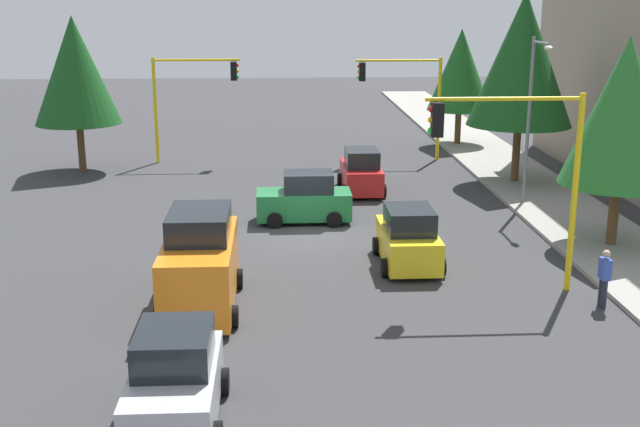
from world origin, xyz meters
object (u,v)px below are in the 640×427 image
tree_opposite_side (75,70)px  car_silver (175,381)px  traffic_signal_far_right (190,88)px  car_red (361,172)px  street_lamp_curbside (533,104)px  car_green (305,199)px  tree_roadside_far (460,70)px  car_yellow (408,239)px  traffic_signal_near_left (518,154)px  tree_roadside_mid (522,59)px  traffic_signal_far_left (405,88)px  pedestrian_crossing (604,277)px  delivery_van_orange (200,264)px  tree_roadside_near (624,112)px

tree_opposite_side → car_silver: bearing=17.0°
traffic_signal_far_right → car_red: traffic_signal_far_right is taller
traffic_signal_far_right → tree_opposite_side: 5.80m
street_lamp_curbside → car_green: size_ratio=1.91×
tree_roadside_far → car_yellow: size_ratio=1.85×
car_yellow → car_red: same height
traffic_signal_near_left → tree_opposite_side: tree_opposite_side is taller
tree_roadside_mid → traffic_signal_far_left: bearing=-144.1°
car_green → traffic_signal_near_left: bearing=36.1°
traffic_signal_near_left → pedestrian_crossing: 4.22m
tree_roadside_mid → delivery_van_orange: (14.76, -13.38, -4.51)m
tree_roadside_mid → car_silver: tree_roadside_mid is taller
traffic_signal_far_left → tree_roadside_mid: size_ratio=0.62×
tree_roadside_near → delivery_van_orange: 15.09m
car_yellow → traffic_signal_far_right: bearing=-153.4°
traffic_signal_far_left → car_red: size_ratio=1.44×
traffic_signal_far_left → tree_opposite_side: size_ratio=0.71×
car_yellow → pedestrian_crossing: size_ratio=2.17×
traffic_signal_far_right → tree_roadside_far: size_ratio=0.81×
street_lamp_curbside → pedestrian_crossing: bearing=-6.2°
traffic_signal_far_right → delivery_van_orange: (20.76, 2.30, -2.64)m
car_red → pedestrian_crossing: size_ratio=2.24×
tree_roadside_far → car_yellow: 22.69m
tree_roadside_near → street_lamp_curbside: bearing=-167.0°
delivery_van_orange → pedestrian_crossing: delivery_van_orange is taller
traffic_signal_near_left → traffic_signal_far_right: 23.03m
tree_roadside_near → tree_roadside_far: (-20.00, -1.00, -0.34)m
traffic_signal_far_left → tree_roadside_far: 5.57m
tree_roadside_far → delivery_van_orange: (24.76, -12.88, -3.17)m
car_red → car_silver: same height
tree_roadside_far → delivery_van_orange: 28.09m
traffic_signal_near_left → traffic_signal_far_right: size_ratio=1.07×
traffic_signal_far_left → tree_roadside_far: size_ratio=0.80×
car_silver → delivery_van_orange: bearing=-179.7°
car_yellow → delivery_van_orange: bearing=-62.9°
tree_roadside_near → car_red: size_ratio=1.92×
tree_opposite_side → tree_roadside_far: bearing=106.3°
traffic_signal_far_right → car_red: bearing=49.1°
street_lamp_curbside → tree_roadside_mid: tree_roadside_mid is taller
car_red → car_silver: size_ratio=1.02×
street_lamp_curbside → car_silver: (16.73, -12.54, -3.45)m
tree_roadside_far → tree_opposite_side: tree_opposite_side is taller
car_silver → pedestrian_crossing: bearing=116.7°
car_green → car_red: size_ratio=0.96×
tree_roadside_mid → tree_roadside_far: bearing=-177.1°
tree_roadside_far → car_silver: bearing=-22.4°
tree_roadside_far → car_green: (16.00, -9.61, -3.56)m
traffic_signal_near_left → car_silver: size_ratio=1.59×
tree_roadside_near → tree_roadside_mid: size_ratio=0.83×
car_green → car_yellow: bearing=30.2°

